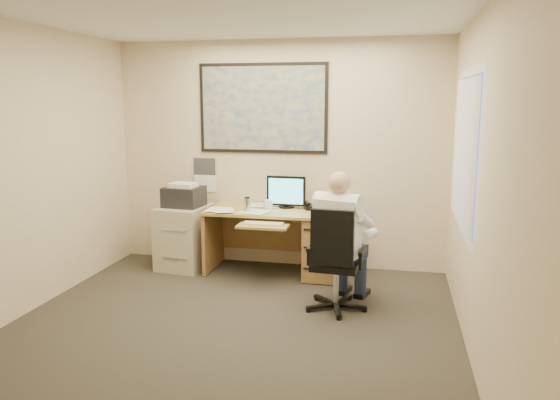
% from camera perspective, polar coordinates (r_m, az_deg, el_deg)
% --- Properties ---
extents(room_shell, '(4.00, 4.50, 2.70)m').
position_cam_1_polar(room_shell, '(4.42, -6.31, 1.96)').
color(room_shell, '#312D26').
rests_on(room_shell, ground).
extents(desk, '(1.60, 0.97, 1.12)m').
position_cam_1_polar(desk, '(6.32, 2.73, -3.88)').
color(desk, tan).
rests_on(desk, ground).
extents(world_map, '(1.56, 0.03, 1.06)m').
position_cam_1_polar(world_map, '(6.57, -1.83, 9.54)').
color(world_map, '#1E4C93').
rests_on(world_map, room_shell).
extents(wall_calendar, '(0.28, 0.01, 0.42)m').
position_cam_1_polar(wall_calendar, '(6.85, -7.88, 2.61)').
color(wall_calendar, white).
rests_on(wall_calendar, room_shell).
extents(window_blinds, '(0.06, 1.40, 1.30)m').
position_cam_1_polar(window_blinds, '(5.00, 18.82, 4.75)').
color(window_blinds, silver).
rests_on(window_blinds, room_shell).
extents(filing_cabinet, '(0.60, 0.70, 1.03)m').
position_cam_1_polar(filing_cabinet, '(6.67, -9.89, -3.23)').
color(filing_cabinet, '#C1B89B').
rests_on(filing_cabinet, ground).
extents(office_chair, '(0.66, 0.66, 1.02)m').
position_cam_1_polar(office_chair, '(5.29, 5.87, -8.39)').
color(office_chair, black).
rests_on(office_chair, ground).
extents(person, '(0.78, 0.94, 1.34)m').
position_cam_1_polar(person, '(5.25, 5.98, -4.28)').
color(person, white).
rests_on(person, office_chair).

